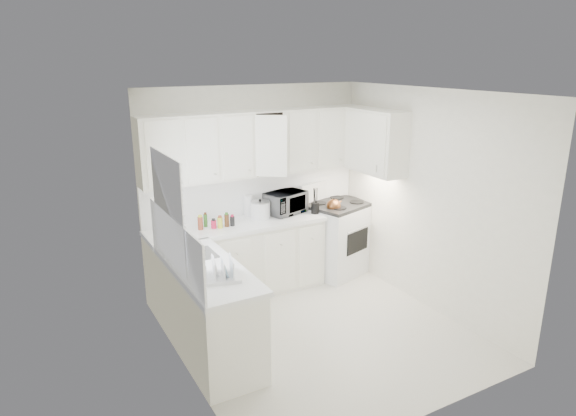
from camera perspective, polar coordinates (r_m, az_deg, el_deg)
floor at (r=5.79m, az=3.47°, el=-13.72°), size 3.20×3.20×0.00m
ceiling at (r=5.01m, az=4.00°, el=12.91°), size 3.20×3.20×0.00m
wall_back at (r=6.60m, az=-3.80°, el=2.37°), size 3.00×0.00×3.00m
wall_front at (r=4.09m, az=16.00°, el=-7.42°), size 3.00×0.00×3.00m
wall_left at (r=4.66m, az=-12.06°, el=-4.15°), size 0.00×3.20×3.20m
wall_right at (r=6.16m, az=15.54°, el=0.76°), size 0.00×3.20×3.20m
window_blinds at (r=4.90m, az=-13.25°, el=-0.08°), size 0.06×0.96×1.06m
lower_cabinets_back at (r=6.46m, az=-5.65°, el=-5.96°), size 2.22×0.60×0.90m
lower_cabinets_left at (r=5.26m, az=-8.99°, el=-11.61°), size 0.60×1.60×0.90m
countertop_back at (r=6.28m, az=-5.74°, el=-1.99°), size 2.24×0.64×0.05m
countertop_left at (r=5.06m, az=-9.13°, el=-6.84°), size 0.64×1.62×0.05m
backsplash_back at (r=6.61m, az=-3.76°, el=1.73°), size 2.98×0.02×0.55m
backsplash_left at (r=4.86m, az=-12.61°, el=-4.21°), size 0.02×1.60×0.55m
upper_cabinets_back at (r=6.41m, az=-3.20°, el=3.79°), size 3.00×0.33×0.80m
upper_cabinets_right at (r=6.60m, az=9.69°, el=3.96°), size 0.33×0.90×0.80m
sink at (r=5.31m, az=-10.51°, el=-4.06°), size 0.42×0.38×0.30m
stove at (r=7.05m, az=5.58°, el=-2.28°), size 1.01×0.91×1.29m
tea_kettle at (r=6.71m, az=5.18°, el=0.35°), size 0.24×0.20×0.22m
frying_pan at (r=7.18m, az=6.11°, el=0.74°), size 0.39×0.51×0.04m
microwave at (r=6.61m, az=-0.30°, el=0.87°), size 0.58×0.42×0.35m
rice_cooker at (r=6.43m, az=-3.16°, el=-0.07°), size 0.31×0.31×0.25m
paper_towel at (r=6.54m, az=-4.46°, el=0.26°), size 0.12×0.12×0.27m
utensil_crock at (r=6.61m, az=3.09°, el=0.86°), size 0.13×0.13×0.35m
dish_rack at (r=4.73m, az=-7.99°, el=-6.65°), size 0.48×0.41×0.23m
spice_left_0 at (r=6.21m, az=-10.13°, el=-1.51°), size 0.06×0.06×0.13m
spice_left_1 at (r=6.16m, az=-9.20°, el=-1.63°), size 0.06×0.06×0.13m
spice_left_2 at (r=6.26m, az=-8.84°, el=-1.30°), size 0.06×0.06×0.13m
spice_left_3 at (r=6.20m, az=-7.90°, el=-1.43°), size 0.06×0.06×0.13m
spice_left_4 at (r=6.31m, az=-7.57°, el=-1.10°), size 0.06×0.06×0.13m
spice_left_5 at (r=6.26m, az=-6.62°, el=-1.22°), size 0.06×0.06×0.13m
sauce_right_0 at (r=6.81m, az=1.16°, el=0.63°), size 0.06×0.06×0.19m
sauce_right_1 at (r=6.78m, az=1.81°, el=0.57°), size 0.06×0.06×0.19m
sauce_right_2 at (r=6.86m, az=1.95°, el=0.75°), size 0.06×0.06×0.19m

